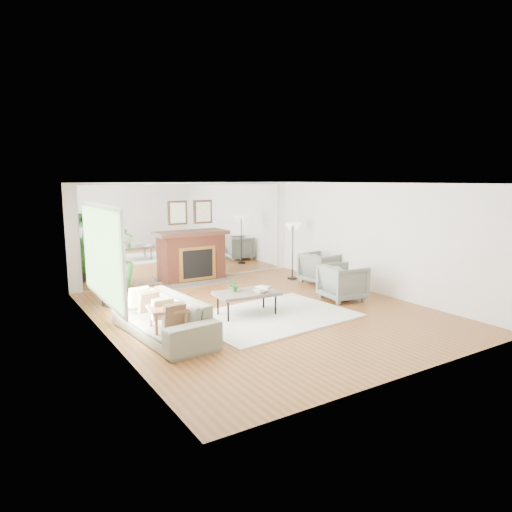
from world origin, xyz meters
TOP-DOWN VIEW (x-y plane):
  - ground at (0.00, 0.00)m, footprint 7.00×7.00m
  - wall_left at (-2.99, 0.00)m, footprint 0.02×7.00m
  - wall_right at (2.99, 0.00)m, footprint 0.02×7.00m
  - wall_back at (0.00, 3.49)m, footprint 6.00×0.02m
  - mirror_panel at (0.00, 3.47)m, footprint 5.40×0.04m
  - window_panel at (-2.96, 0.40)m, footprint 0.04×2.40m
  - fireplace at (0.00, 3.26)m, footprint 1.85×0.83m
  - area_rug at (-0.08, -0.38)m, footprint 3.15×2.39m
  - coffee_table at (-0.43, -0.06)m, footprint 1.24×0.79m
  - sofa at (-2.21, -0.32)m, footprint 1.09×2.34m
  - armchair_back at (2.60, 1.41)m, footprint 0.94×0.92m
  - armchair_front at (1.94, -0.14)m, footprint 0.94×0.92m
  - side_table at (-2.29, -0.76)m, footprint 0.62×0.62m
  - potted_ficus at (-2.35, 2.09)m, footprint 1.10×1.10m
  - floor_lamp at (2.27, 2.13)m, footprint 0.48×0.27m
  - tabletop_plant at (-0.62, 0.08)m, footprint 0.27×0.24m
  - fruit_bowl at (-0.24, -0.25)m, footprint 0.30×0.30m
  - book at (-0.06, 0.03)m, footprint 0.28×0.31m

SIDE VIEW (x-z plane):
  - ground at x=0.00m, z-range 0.00..0.00m
  - area_rug at x=-0.08m, z-range 0.00..0.03m
  - sofa at x=-2.21m, z-range 0.00..0.66m
  - armchair_back at x=2.60m, z-range 0.00..0.76m
  - armchair_front at x=1.94m, z-range 0.00..0.77m
  - coffee_table at x=-0.43m, z-range 0.20..0.67m
  - book at x=-0.06m, z-range 0.47..0.49m
  - fruit_bowl at x=-0.24m, z-range 0.47..0.53m
  - side_table at x=-2.29m, z-range 0.21..0.84m
  - tabletop_plant at x=-0.62m, z-range 0.47..0.74m
  - fireplace at x=0.00m, z-range -0.37..1.68m
  - potted_ficus at x=-2.35m, z-range 0.06..1.82m
  - wall_left at x=-2.99m, z-range 0.00..2.50m
  - wall_right at x=2.99m, z-range 0.00..2.50m
  - wall_back at x=0.00m, z-range 0.00..2.50m
  - mirror_panel at x=0.00m, z-range 0.05..2.45m
  - floor_lamp at x=2.27m, z-range 0.52..1.99m
  - window_panel at x=-2.96m, z-range 0.60..2.10m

